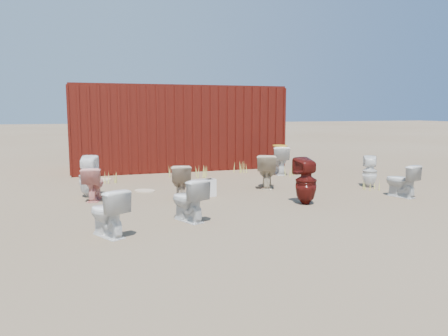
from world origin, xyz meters
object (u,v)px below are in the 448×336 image
object	(u,v)px
shipping_container	(176,127)
toilet_back_beige_left	(181,182)
toilet_back_a	(89,176)
toilet_back_yellowlid	(280,160)
toilet_front_c	(188,200)
toilet_back_e	(370,172)
toilet_back_beige_right	(267,171)
toilet_front_maroon	(306,181)
toilet_front_pink	(94,184)
toilet_front_a	(107,213)
loose_tank	(203,188)
toilet_front_e	(401,181)

from	to	relation	value
shipping_container	toilet_back_beige_left	distance (m)	4.90
toilet_back_a	toilet_back_yellowlid	world-z (taller)	toilet_back_a
toilet_front_c	toilet_back_e	bearing A→B (deg)	177.48
toilet_back_beige_right	toilet_front_maroon	bearing A→B (deg)	114.21
toilet_back_beige_right	toilet_front_pink	bearing A→B (deg)	27.71
toilet_front_pink	toilet_back_a	xyz separation A→B (m)	(-0.08, 0.37, 0.09)
shipping_container	toilet_back_a	world-z (taller)	shipping_container
toilet_back_beige_right	toilet_front_c	bearing A→B (deg)	69.09
toilet_front_a	toilet_back_beige_right	bearing A→B (deg)	-169.45
toilet_back_beige_left	toilet_front_pink	bearing A→B (deg)	-4.65
toilet_back_beige_left	loose_tank	bearing A→B (deg)	-163.90
toilet_front_e	toilet_back_e	world-z (taller)	toilet_back_e
toilet_front_pink	toilet_front_c	world-z (taller)	toilet_front_c
toilet_front_c	loose_tank	size ratio (longest dim) A/B	1.35
toilet_front_e	toilet_back_beige_left	xyz separation A→B (m)	(-4.20, 1.18, 0.01)
shipping_container	toilet_back_a	xyz separation A→B (m)	(-2.61, -3.96, -0.79)
toilet_back_a	toilet_back_beige_left	size ratio (longest dim) A/B	1.21
toilet_back_yellowlid	loose_tank	bearing A→B (deg)	56.69
shipping_container	toilet_front_e	world-z (taller)	shipping_container
toilet_front_maroon	loose_tank	size ratio (longest dim) A/B	1.71
toilet_front_a	toilet_front_e	bearing A→B (deg)	162.65
toilet_front_c	toilet_front_e	world-z (taller)	toilet_front_c
loose_tank	toilet_back_a	bearing A→B (deg)	148.41
toilet_back_a	toilet_back_beige_right	xyz separation A→B (m)	(3.76, -0.17, -0.03)
toilet_back_beige_left	toilet_back_a	bearing A→B (deg)	-15.29
toilet_front_a	toilet_back_e	size ratio (longest dim) A/B	0.95
shipping_container	toilet_front_pink	size ratio (longest dim) A/B	9.32
toilet_back_a	toilet_front_pink	bearing A→B (deg)	116.74
toilet_front_e	toilet_back_e	bearing A→B (deg)	-113.39
toilet_front_pink	toilet_front_maroon	size ratio (longest dim) A/B	0.75
toilet_front_a	toilet_front_e	xyz separation A→B (m)	(5.70, 0.99, -0.01)
toilet_front_a	loose_tank	distance (m)	2.97
toilet_back_e	toilet_back_beige_right	bearing A→B (deg)	16.94
toilet_back_e	toilet_front_e	bearing A→B (deg)	117.33
toilet_front_maroon	loose_tank	distance (m)	2.04
toilet_front_a	toilet_front_maroon	world-z (taller)	toilet_front_maroon
toilet_front_c	toilet_back_yellowlid	world-z (taller)	toilet_back_yellowlid
toilet_front_maroon	toilet_back_beige_right	size ratio (longest dim) A/B	1.14
toilet_back_yellowlid	toilet_back_beige_left	bearing A→B (deg)	53.04
toilet_front_pink	loose_tank	distance (m)	2.10
toilet_back_a	toilet_back_e	bearing A→B (deg)	-173.03
shipping_container	toilet_front_a	size ratio (longest dim) A/B	9.03
shipping_container	toilet_front_c	world-z (taller)	shipping_container
toilet_front_c	toilet_front_maroon	size ratio (longest dim) A/B	0.79
toilet_front_maroon	toilet_front_a	bearing A→B (deg)	10.22
loose_tank	toilet_front_c	bearing A→B (deg)	-125.55
toilet_front_a	toilet_front_c	distance (m)	1.33
toilet_front_a	toilet_back_beige_left	size ratio (longest dim) A/B	0.98
toilet_front_a	toilet_back_beige_right	size ratio (longest dim) A/B	0.88
toilet_back_beige_right	loose_tank	size ratio (longest dim) A/B	1.50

